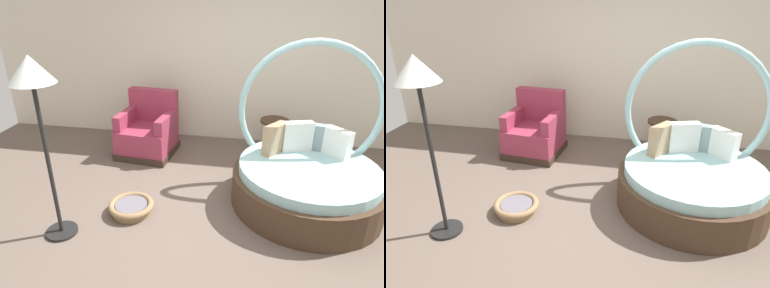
# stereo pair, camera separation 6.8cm
# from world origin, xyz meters

# --- Properties ---
(ground_plane) EXTENTS (8.00, 8.00, 0.02)m
(ground_plane) POSITION_xyz_m (0.00, 0.00, -0.01)
(ground_plane) COLOR #66564C
(back_wall) EXTENTS (8.00, 0.12, 3.08)m
(back_wall) POSITION_xyz_m (0.00, 2.48, 1.54)
(back_wall) COLOR silver
(back_wall) RESTS_ON ground_plane
(round_daybed) EXTENTS (1.69, 1.69, 1.84)m
(round_daybed) POSITION_xyz_m (1.04, 0.69, 0.36)
(round_daybed) COLOR #473323
(round_daybed) RESTS_ON ground_plane
(red_armchair) EXTENTS (0.88, 0.88, 0.94)m
(red_armchair) POSITION_xyz_m (-1.16, 1.66, 0.33)
(red_armchair) COLOR #38281E
(red_armchair) RESTS_ON ground_plane
(pet_basket) EXTENTS (0.51, 0.51, 0.13)m
(pet_basket) POSITION_xyz_m (-0.90, 0.09, 0.07)
(pet_basket) COLOR #8E704C
(pet_basket) RESTS_ON ground_plane
(side_table) EXTENTS (0.44, 0.44, 0.52)m
(side_table) POSITION_xyz_m (0.73, 2.02, 0.43)
(side_table) COLOR #473323
(side_table) RESTS_ON ground_plane
(floor_lamp) EXTENTS (0.40, 0.40, 1.82)m
(floor_lamp) POSITION_xyz_m (-1.50, -0.37, 1.53)
(floor_lamp) COLOR black
(floor_lamp) RESTS_ON ground_plane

